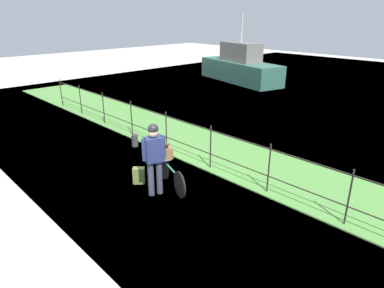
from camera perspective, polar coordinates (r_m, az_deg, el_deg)
ground_plane at (r=7.85m, az=-8.24°, el=-8.82°), size 60.00×60.00×0.00m
grass_strip at (r=9.83m, az=7.07°, el=-2.27°), size 27.00×2.40×0.03m
harbor_water at (r=18.33m, az=27.41°, el=6.48°), size 30.00×30.00×0.00m
iron_fence at (r=8.86m, az=3.13°, el=-0.04°), size 18.04×0.04×1.20m
bicycle_main at (r=8.08m, az=-3.51°, el=-5.08°), size 1.55×0.58×0.61m
wooden_crate at (r=8.22m, az=-4.50°, el=-1.42°), size 0.41×0.38×0.27m
terrier_dog at (r=8.12m, az=-4.48°, el=-0.10°), size 0.32×0.22×0.18m
cyclist_person at (r=7.52m, az=-6.35°, el=-1.58°), size 0.38×0.52×1.68m
backpack_on_paving at (r=8.39m, az=-8.86°, el=-5.22°), size 0.32×0.33×0.40m
mooring_bollard at (r=10.70m, az=-9.53°, el=0.59°), size 0.20×0.20×0.38m
moored_boat_mid at (r=21.12m, az=8.02°, el=12.60°), size 6.11×3.07×3.87m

